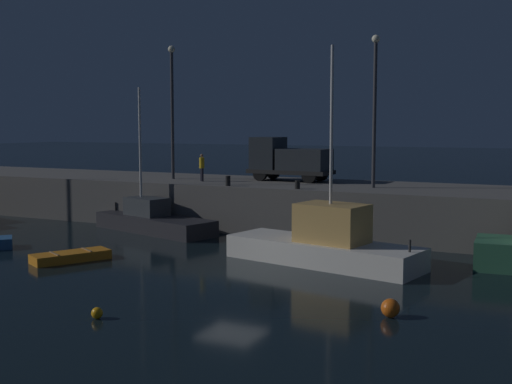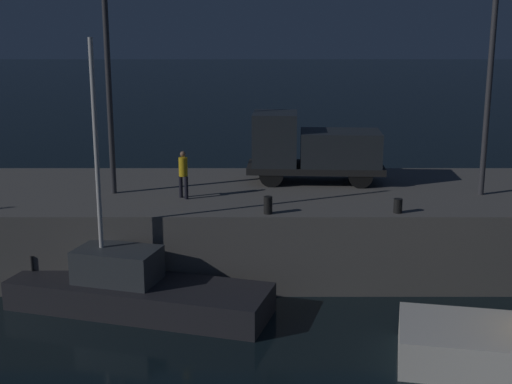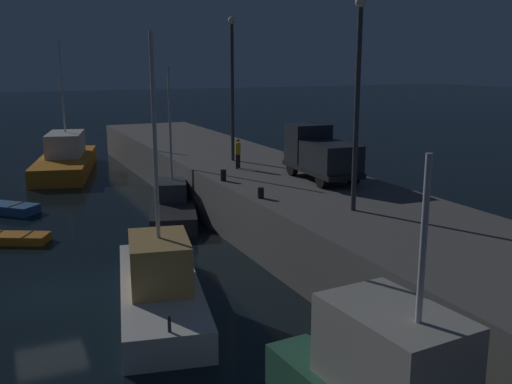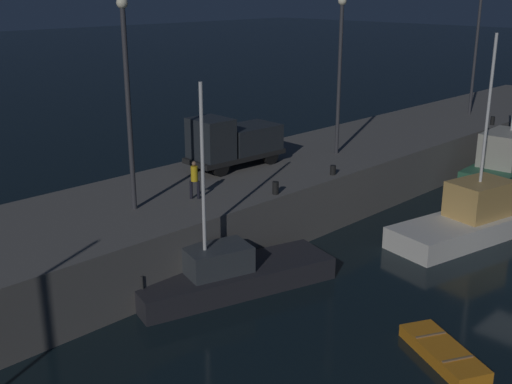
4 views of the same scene
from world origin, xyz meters
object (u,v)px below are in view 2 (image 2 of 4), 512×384
(bollard_west, at_px, (266,205))
(fishing_trawler_red, at_px, (133,290))
(dockworker, at_px, (181,172))
(bollard_east, at_px, (396,206))
(lamp_post_west, at_px, (105,56))
(lamp_post_east, at_px, (489,58))
(utility_truck, at_px, (309,148))

(bollard_west, bearing_deg, fishing_trawler_red, -160.41)
(dockworker, bearing_deg, bollard_east, -15.19)
(fishing_trawler_red, relative_size, lamp_post_west, 1.01)
(lamp_post_west, distance_m, dockworker, 4.75)
(fishing_trawler_red, xyz_separation_m, dockworker, (1.20, 3.48, 2.97))
(lamp_post_west, xyz_separation_m, dockworker, (2.59, -0.76, -3.90))
(bollard_west, bearing_deg, lamp_post_west, 153.09)
(lamp_post_east, distance_m, bollard_east, 6.22)
(lamp_post_east, xyz_separation_m, dockworker, (-10.53, -0.55, -3.83))
(lamp_post_west, distance_m, bollard_east, 11.04)
(fishing_trawler_red, relative_size, lamp_post_east, 1.03)
(fishing_trawler_red, xyz_separation_m, bollard_west, (4.10, 1.46, 2.30))
(utility_truck, xyz_separation_m, dockworker, (-4.62, -2.53, -0.36))
(fishing_trawler_red, relative_size, dockworker, 5.07)
(lamp_post_west, relative_size, bollard_east, 17.90)
(utility_truck, distance_m, bollard_west, 4.97)
(utility_truck, bearing_deg, lamp_post_west, -166.25)
(fishing_trawler_red, xyz_separation_m, lamp_post_east, (11.73, 4.04, 6.80))
(lamp_post_west, height_order, bollard_west, lamp_post_west)
(dockworker, relative_size, bollard_west, 2.93)
(fishing_trawler_red, bearing_deg, bollard_west, 19.59)
(fishing_trawler_red, xyz_separation_m, utility_truck, (5.82, 6.01, 3.33))
(bollard_west, bearing_deg, bollard_east, 1.37)
(lamp_post_east, xyz_separation_m, bollard_east, (-3.45, -2.48, -4.55))
(lamp_post_east, relative_size, dockworker, 4.94)
(bollard_east, bearing_deg, lamp_post_west, 164.47)
(lamp_post_east, bearing_deg, utility_truck, 161.55)
(utility_truck, xyz_separation_m, bollard_west, (-1.71, -4.55, -1.03))
(lamp_post_east, distance_m, dockworker, 11.22)
(fishing_trawler_red, distance_m, lamp_post_east, 14.15)
(bollard_east, bearing_deg, dockworker, 164.81)
(dockworker, bearing_deg, fishing_trawler_red, -109.04)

